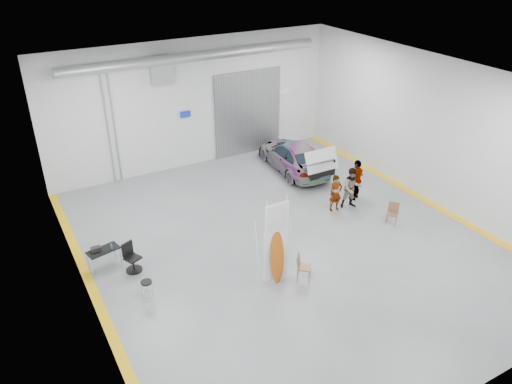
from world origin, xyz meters
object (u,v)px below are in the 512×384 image
shop_stool (147,291)px  work_table (101,250)px  person_c (357,180)px  person_a (336,193)px  folding_chair_near (304,272)px  folding_chair_far (392,218)px  person_b (352,188)px  surfboard_display (276,249)px  office_chair (132,259)px  sedan_car (293,156)px

shop_stool → work_table: (-0.76, 2.42, 0.31)m
shop_stool → person_c: bearing=11.6°
person_a → shop_stool: person_a is taller
folding_chair_near → folding_chair_far: bearing=-34.5°
person_b → work_table: (-9.95, 0.88, -0.21)m
surfboard_display → shop_stool: size_ratio=4.28×
person_b → folding_chair_far: (0.55, -1.82, -0.61)m
surfboard_display → office_chair: 4.89m
surfboard_display → shop_stool: bearing=162.9°
folding_chair_far → shop_stool: 9.75m
person_a → folding_chair_far: person_a is taller
folding_chair_near → shop_stool: folding_chair_near is taller
sedan_car → person_c: bearing=106.3°
person_a → office_chair: bearing=-175.0°
sedan_car → person_a: person_a is taller
person_b → surfboard_display: 5.90m
sedan_car → surfboard_display: (-5.16, -6.89, 0.56)m
office_chair → person_c: bearing=-22.3°
sedan_car → folding_chair_near: sedan_car is taller
person_c → person_a: bearing=-10.8°
person_c → shop_stool: person_c is taller
surfboard_display → work_table: 5.93m
person_b → office_chair: (-9.12, 0.21, -0.42)m
folding_chair_far → shop_stool: size_ratio=1.20×
folding_chair_near → office_chair: (-4.73, 3.22, 0.17)m
folding_chair_far → folding_chair_near: bearing=-116.0°
person_c → office_chair: size_ratio=1.74×
sedan_car → person_c: (0.71, -3.73, 0.21)m
sedan_car → folding_chair_near: size_ratio=5.19×
folding_chair_near → folding_chair_far: folding_chair_near is taller
person_c → office_chair: bearing=-23.8°
surfboard_display → folding_chair_near: surfboard_display is taller
person_a → office_chair: (-8.40, 0.08, -0.32)m
sedan_car → surfboard_display: 8.62m
sedan_car → work_table: size_ratio=4.15×
folding_chair_far → person_b: bearing=157.1°
sedan_car → person_c: 3.81m
sedan_car → office_chair: 9.88m
folding_chair_far → shop_stool: (-9.74, 0.28, 0.09)m
surfboard_display → folding_chair_near: bearing=-22.9°
surfboard_display → work_table: (-4.71, 3.56, -0.58)m
person_c → shop_stool: size_ratio=2.50×
person_b → work_table: 9.99m
person_b → person_c: bearing=55.5°
sedan_car → surfboard_display: bearing=58.7°
person_a → person_b: (0.72, -0.13, 0.10)m
shop_stool → person_b: bearing=9.5°
folding_chair_near → person_a: bearing=-7.5°
person_c → surfboard_display: 6.67m
sedan_car → person_a: size_ratio=3.06×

